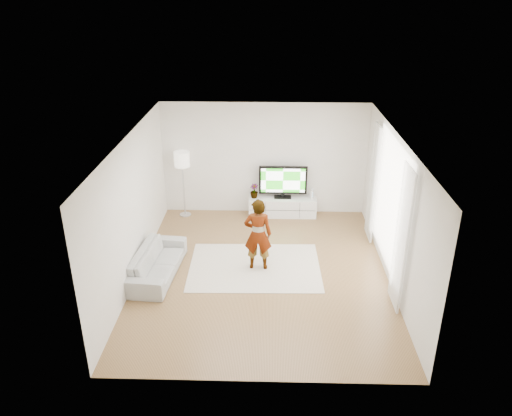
{
  "coord_description": "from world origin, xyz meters",
  "views": [
    {
      "loc": [
        0.13,
        -8.62,
        5.38
      ],
      "look_at": [
        -0.13,
        0.4,
        1.26
      ],
      "focal_mm": 35.0,
      "sensor_mm": 36.0,
      "label": 1
    }
  ],
  "objects_px": {
    "television": "(283,181)",
    "player": "(258,234)",
    "media_console": "(282,206)",
    "floor_lamp": "(182,162)",
    "rug": "(255,267)",
    "sofa": "(157,262)"
  },
  "relations": [
    {
      "from": "media_console",
      "to": "television",
      "type": "height_order",
      "value": "television"
    },
    {
      "from": "media_console",
      "to": "rug",
      "type": "bearing_deg",
      "value": -103.65
    },
    {
      "from": "television",
      "to": "sofa",
      "type": "distance_m",
      "value": 3.92
    },
    {
      "from": "media_console",
      "to": "rug",
      "type": "relative_size",
      "value": 0.63
    },
    {
      "from": "sofa",
      "to": "television",
      "type": "bearing_deg",
      "value": -36.36
    },
    {
      "from": "television",
      "to": "sofa",
      "type": "bearing_deg",
      "value": -131.27
    },
    {
      "from": "player",
      "to": "television",
      "type": "bearing_deg",
      "value": -101.0
    },
    {
      "from": "television",
      "to": "sofa",
      "type": "height_order",
      "value": "television"
    },
    {
      "from": "player",
      "to": "floor_lamp",
      "type": "distance_m",
      "value": 3.2
    },
    {
      "from": "media_console",
      "to": "player",
      "type": "height_order",
      "value": "player"
    },
    {
      "from": "player",
      "to": "floor_lamp",
      "type": "height_order",
      "value": "floor_lamp"
    },
    {
      "from": "floor_lamp",
      "to": "television",
      "type": "bearing_deg",
      "value": 2.17
    },
    {
      "from": "player",
      "to": "floor_lamp",
      "type": "relative_size",
      "value": 0.92
    },
    {
      "from": "sofa",
      "to": "floor_lamp",
      "type": "relative_size",
      "value": 1.15
    },
    {
      "from": "media_console",
      "to": "floor_lamp",
      "type": "distance_m",
      "value": 2.71
    },
    {
      "from": "rug",
      "to": "floor_lamp",
      "type": "distance_m",
      "value": 3.38
    },
    {
      "from": "television",
      "to": "rug",
      "type": "height_order",
      "value": "television"
    },
    {
      "from": "television",
      "to": "player",
      "type": "relative_size",
      "value": 0.78
    },
    {
      "from": "player",
      "to": "sofa",
      "type": "bearing_deg",
      "value": 9.98
    },
    {
      "from": "media_console",
      "to": "player",
      "type": "bearing_deg",
      "value": -102.14
    },
    {
      "from": "media_console",
      "to": "rug",
      "type": "xyz_separation_m",
      "value": [
        -0.62,
        -2.54,
        -0.23
      ]
    },
    {
      "from": "rug",
      "to": "floor_lamp",
      "type": "xyz_separation_m",
      "value": [
        -1.83,
        2.47,
        1.4
      ]
    }
  ]
}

